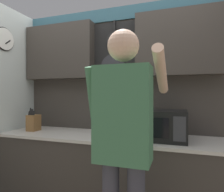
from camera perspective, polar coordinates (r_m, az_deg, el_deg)
The scene contains 6 objects.
base_cabinet_counter at distance 2.30m, azimuth -1.86°, elevation -22.25°, with size 2.37×0.62×0.90m.
back_wall_unit at distance 2.39m, azimuth 0.45°, elevation 4.21°, with size 2.94×0.20×2.38m.
microwave at distance 2.00m, azimuth 13.94°, elevation -8.05°, with size 0.47×0.37×0.28m.
knife_block at distance 2.60m, azimuth -21.49°, elevation -7.04°, with size 0.12×0.16×0.28m.
utensil_crock at distance 2.13m, azimuth -1.77°, elevation -9.22°, with size 0.12×0.12×0.33m.
person at distance 1.40m, azimuth 3.35°, elevation -10.51°, with size 0.54×0.65×1.78m.
Camera 1 is at (0.75, -1.99, 1.34)m, focal length 32.00 mm.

